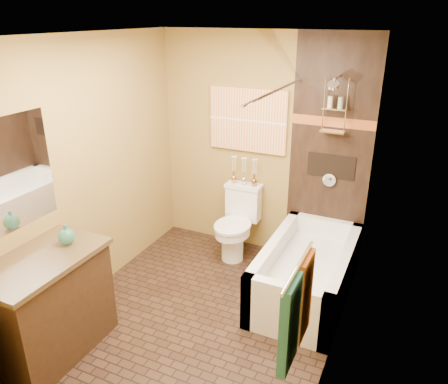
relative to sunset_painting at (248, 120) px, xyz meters
The scene contains 22 objects.
floor 2.15m from the sunset_painting, 84.12° to the right, with size 3.00×3.00×0.00m, color black.
wall_left 1.83m from the sunset_painting, 125.40° to the right, with size 0.02×3.00×2.50m, color olive.
wall_right 2.02m from the sunset_painting, 47.49° to the right, with size 0.02×3.00×2.50m, color olive.
wall_back 0.34m from the sunset_painting, ahead, with size 2.40×0.02×2.50m, color olive.
wall_front 2.99m from the sunset_painting, 87.08° to the right, with size 2.40×0.02×2.50m, color olive.
ceiling 1.76m from the sunset_painting, 84.12° to the right, with size 3.00×3.00×0.00m, color silver.
alcove_tile_back 0.97m from the sunset_painting, ahead, with size 0.85×0.01×2.50m, color black.
alcove_tile_right 1.55m from the sunset_painting, 28.42° to the right, with size 0.01×1.50×2.50m, color black.
mosaic_band_back 0.93m from the sunset_painting, ahead, with size 0.85×0.01×0.10m, color #97371B.
mosaic_band_right 1.52m from the sunset_painting, 28.60° to the right, with size 0.01×1.50×0.10m, color #97371B.
alcove_niche 1.03m from the sunset_painting, ahead, with size 0.50×0.01×0.25m, color black.
shower_fixtures 0.96m from the sunset_painting, ahead, with size 0.24×0.33×1.16m.
curtain_rod 1.03m from the sunset_painting, 52.72° to the right, with size 0.03×0.03×1.55m, color silver.
towel_bar 2.84m from the sunset_painting, 62.73° to the right, with size 0.02×0.02×0.55m, color silver.
towel_teal 2.98m from the sunset_painting, 63.71° to the right, with size 0.05×0.22×0.52m, color #1C535D.
towel_rust 2.76m from the sunset_painting, 61.29° to the right, with size 0.05×0.22×0.52m, color brown.
sunset_painting is the anchor object (origin of this frame).
bathtub 1.79m from the sunset_painting, 37.30° to the right, with size 0.80×1.50×0.55m.
toilet 1.17m from the sunset_painting, 90.00° to the right, with size 0.42×0.62×0.82m.
vanity 2.73m from the sunset_painting, 107.98° to the right, with size 0.62×1.02×0.90m.
teal_bottle 2.30m from the sunset_painting, 108.89° to the right, with size 0.14×0.14×0.22m, color #2A7F6C, non-canonical shape.
bud_vases 0.57m from the sunset_painting, 90.00° to the right, with size 0.32×0.07×0.31m.
Camera 1 is at (1.62, -2.95, 2.65)m, focal length 35.00 mm.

